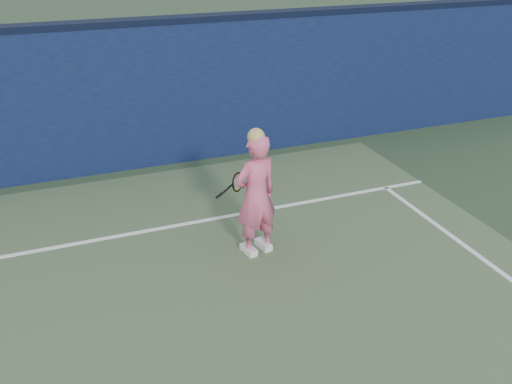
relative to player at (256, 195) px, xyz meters
name	(u,v)px	position (x,y,z in m)	size (l,w,h in m)	color
backstop_wall	(68,106)	(-2.06, 3.54, 0.40)	(24.00, 0.40, 2.50)	#0D103B
wall_cap	(55,26)	(-2.06, 3.54, 1.70)	(24.00, 0.42, 0.10)	black
player	(256,195)	(0.00, 0.00, 0.00)	(0.69, 0.53, 1.76)	#DE567D
racket	(236,183)	(-0.12, 0.46, -0.01)	(0.48, 0.28, 0.28)	black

